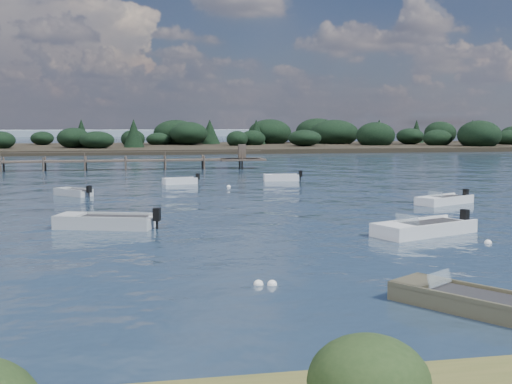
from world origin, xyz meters
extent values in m
plane|color=#172536|center=(0.00, 60.00, 0.00)|extent=(400.00, 400.00, 0.00)
cube|color=brown|center=(0.94, -7.63, 0.09)|extent=(3.70, 4.48, 0.66)
cube|color=brown|center=(0.04, -6.26, 0.48)|extent=(1.77, 1.65, 0.13)
cube|color=#242426|center=(1.13, -7.92, 0.40)|extent=(2.67, 3.15, 0.11)
cube|color=brown|center=(0.32, -8.04, 0.48)|extent=(2.46, 3.67, 0.13)
cube|color=brown|center=(1.56, -7.23, 0.48)|extent=(2.46, 3.67, 0.13)
cube|color=silver|center=(0.42, -6.84, 0.70)|extent=(1.04, 0.75, 0.39)
cube|color=#A3A8AA|center=(-12.31, 23.12, 0.09)|extent=(2.86, 2.85, 0.63)
cube|color=#A3A8AA|center=(-13.09, 23.89, 0.46)|extent=(1.23, 1.23, 0.13)
cube|color=#242426|center=(-12.15, 22.96, 0.39)|extent=(2.04, 2.03, 0.11)
cube|color=#A3A8AA|center=(-12.68, 22.75, 0.46)|extent=(2.11, 2.09, 0.13)
cube|color=#A3A8AA|center=(-11.94, 23.50, 0.46)|extent=(2.11, 2.09, 0.13)
cube|color=black|center=(-11.15, 21.98, 0.56)|extent=(0.39, 0.39, 0.49)
cylinder|color=black|center=(-11.15, 21.98, 0.13)|extent=(0.13, 0.13, 0.49)
cube|color=silver|center=(4.74, 31.70, 0.10)|extent=(3.14, 1.52, 0.71)
cube|color=silver|center=(3.60, 31.82, 0.52)|extent=(0.84, 1.16, 0.14)
cube|color=#242426|center=(4.99, 31.68, 0.44)|extent=(2.15, 1.18, 0.12)
cube|color=silver|center=(4.69, 31.16, 0.52)|extent=(3.03, 0.43, 0.14)
cube|color=silver|center=(4.80, 32.25, 0.52)|extent=(3.03, 0.43, 0.14)
cube|color=black|center=(6.48, 31.53, 0.64)|extent=(0.32, 0.37, 0.56)
cylinder|color=black|center=(6.48, 31.53, 0.15)|extent=(0.11, 0.11, 0.56)
cube|color=silver|center=(-4.30, 30.36, 0.09)|extent=(2.97, 1.77, 0.65)
cube|color=silver|center=(-5.32, 30.09, 0.47)|extent=(0.90, 1.14, 0.13)
cube|color=#242426|center=(-4.08, 30.41, 0.40)|extent=(2.05, 1.34, 0.11)
cube|color=silver|center=(-4.17, 29.87, 0.47)|extent=(2.72, 0.80, 0.13)
cube|color=silver|center=(-4.42, 30.84, 0.47)|extent=(2.72, 0.80, 0.13)
cube|color=black|center=(-2.75, 30.76, 0.58)|extent=(0.33, 0.37, 0.51)
cylinder|color=black|center=(-2.75, 30.76, 0.14)|extent=(0.11, 0.11, 0.51)
cube|color=#A3A8AA|center=(-9.52, 8.45, 0.11)|extent=(5.04, 3.16, 0.79)
cube|color=#A3A8AA|center=(-11.23, 9.00, 0.57)|extent=(1.57, 1.89, 0.16)
cube|color=#242426|center=(-9.16, 8.34, 0.48)|extent=(3.49, 2.35, 0.13)
cube|color=#A3A8AA|center=(-9.77, 7.66, 0.57)|extent=(4.53, 1.57, 0.16)
cube|color=#A3A8AA|center=(-9.26, 9.24, 0.57)|extent=(4.53, 1.57, 0.16)
cube|color=black|center=(-7.04, 7.65, 0.71)|extent=(0.42, 0.46, 0.62)
cylinder|color=black|center=(-7.04, 7.65, 0.17)|extent=(0.14, 0.14, 0.62)
cube|color=silver|center=(11.25, 13.93, 0.09)|extent=(4.31, 3.15, 0.63)
cube|color=silver|center=(9.87, 13.25, 0.46)|extent=(1.48, 1.66, 0.13)
cube|color=#242426|center=(11.54, 14.07, 0.39)|extent=(3.01, 2.30, 0.11)
cube|color=silver|center=(11.56, 13.29, 0.46)|extent=(3.68, 1.87, 0.13)
cube|color=silver|center=(10.94, 14.56, 0.46)|extent=(3.68, 1.87, 0.13)
cube|color=black|center=(13.25, 14.90, 0.57)|extent=(0.36, 0.39, 0.49)
cylinder|color=black|center=(13.25, 14.90, 0.13)|extent=(0.12, 0.12, 0.49)
cube|color=silver|center=(10.45, 13.54, 0.67)|extent=(0.61, 1.05, 0.38)
cube|color=silver|center=(5.04, 3.78, 0.11)|extent=(5.41, 3.63, 0.74)
cube|color=silver|center=(3.25, 3.08, 0.54)|extent=(1.76, 2.04, 0.15)
cube|color=#242426|center=(5.42, 3.93, 0.45)|extent=(3.77, 2.68, 0.13)
cube|color=silver|center=(5.37, 2.96, 0.54)|extent=(4.76, 1.98, 0.15)
cube|color=silver|center=(4.71, 4.61, 0.54)|extent=(4.76, 1.98, 0.15)
cube|color=black|center=(7.62, 4.80, 0.67)|extent=(0.41, 0.44, 0.58)
cylinder|color=black|center=(7.62, 4.80, 0.16)|extent=(0.14, 0.14, 0.58)
cube|color=silver|center=(4.00, 3.38, 0.79)|extent=(0.66, 1.33, 0.44)
sphere|color=white|center=(-3.85, -3.99, 0.00)|extent=(0.32, 0.32, 0.32)
sphere|color=white|center=(6.73, 1.18, 0.00)|extent=(0.32, 0.32, 0.32)
sphere|color=white|center=(-9.09, 8.19, 0.00)|extent=(0.32, 0.32, 0.32)
sphere|color=white|center=(-0.62, 27.19, 0.00)|extent=(0.32, 0.32, 0.32)
sphere|color=white|center=(-4.28, -3.89, 0.00)|extent=(0.32, 0.32, 0.32)
cube|color=#4E4339|center=(4.00, 48.00, 1.00)|extent=(5.00, 3.20, 0.18)
cube|color=#4E4339|center=(4.00, 48.00, 1.90)|extent=(0.80, 0.80, 1.60)
cylinder|color=#4E4339|center=(-21.73, 47.15, 0.40)|extent=(0.20, 0.20, 2.20)
cylinder|color=#4E4339|center=(-21.73, 48.85, 0.40)|extent=(0.20, 0.20, 2.20)
cylinder|color=#4E4339|center=(-17.47, 47.15, 0.40)|extent=(0.20, 0.20, 2.20)
cylinder|color=#4E4339|center=(-17.47, 48.85, 0.40)|extent=(0.20, 0.20, 2.20)
cylinder|color=#4E4339|center=(-13.20, 47.15, 0.40)|extent=(0.20, 0.20, 2.20)
cylinder|color=#4E4339|center=(-13.20, 48.85, 0.40)|extent=(0.20, 0.20, 2.20)
cylinder|color=#4E4339|center=(-8.93, 47.15, 0.40)|extent=(0.20, 0.20, 2.20)
cylinder|color=#4E4339|center=(-8.93, 48.85, 0.40)|extent=(0.20, 0.20, 2.20)
cylinder|color=#4E4339|center=(-4.67, 47.15, 0.40)|extent=(0.20, 0.20, 2.20)
cylinder|color=#4E4339|center=(-4.67, 48.85, 0.40)|extent=(0.20, 0.20, 2.20)
cylinder|color=#4E4339|center=(-0.40, 47.15, 0.40)|extent=(0.20, 0.20, 2.20)
cylinder|color=#4E4339|center=(-0.40, 48.85, 0.40)|extent=(0.20, 0.20, 2.20)
cylinder|color=#4E4339|center=(3.87, 47.15, 0.40)|extent=(0.20, 0.20, 2.20)
cylinder|color=#4E4339|center=(3.87, 48.85, 0.40)|extent=(0.20, 0.20, 2.20)
cube|color=black|center=(25.00, 100.00, 0.00)|extent=(190.00, 40.00, 1.60)
ellipsoid|color=black|center=(25.00, 100.00, 2.80)|extent=(180.50, 36.00, 4.40)
camera|label=1|loc=(-8.11, -23.46, 5.13)|focal=45.00mm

